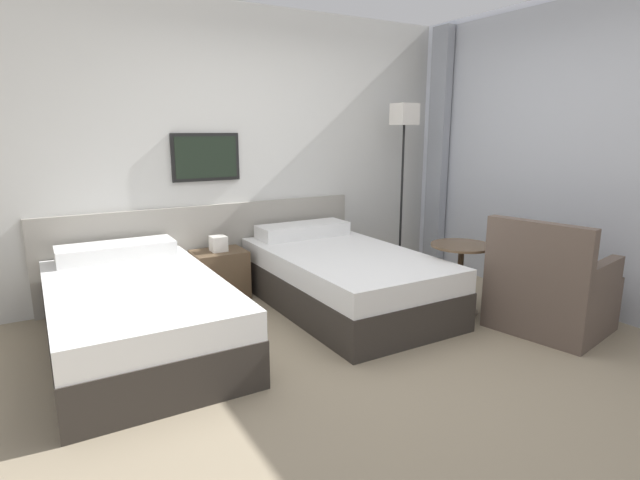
{
  "coord_description": "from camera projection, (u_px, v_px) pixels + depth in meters",
  "views": [
    {
      "loc": [
        -2.0,
        -2.66,
        1.55
      ],
      "look_at": [
        0.05,
        0.85,
        0.65
      ],
      "focal_mm": 28.0,
      "sensor_mm": 36.0,
      "label": 1
    }
  ],
  "objects": [
    {
      "name": "armchair",
      "position": [
        549.0,
        294.0,
        3.91
      ],
      "size": [
        0.88,
        0.92,
        0.9
      ],
      "rotation": [
        0.0,
        0.0,
        1.78
      ],
      "color": "brown",
      "rests_on": "ground_plane"
    },
    {
      "name": "bed_near_door",
      "position": [
        137.0,
        314.0,
        3.58
      ],
      "size": [
        1.15,
        2.0,
        0.63
      ],
      "color": "#332D28",
      "rests_on": "ground_plane"
    },
    {
      "name": "side_table",
      "position": [
        461.0,
        264.0,
        4.26
      ],
      "size": [
        0.52,
        0.52,
        0.6
      ],
      "color": "brown",
      "rests_on": "ground_plane"
    },
    {
      "name": "ground_plane",
      "position": [
        374.0,
        352.0,
        3.56
      ],
      "size": [
        16.0,
        16.0,
        0.0
      ],
      "primitive_type": "plane",
      "color": "gray"
    },
    {
      "name": "floor_lamp",
      "position": [
        404.0,
        134.0,
        5.23
      ],
      "size": [
        0.24,
        0.24,
        1.82
      ],
      "color": "black",
      "rests_on": "ground_plane"
    },
    {
      "name": "bed_near_window",
      "position": [
        343.0,
        278.0,
        4.45
      ],
      "size": [
        1.15,
        2.0,
        0.63
      ],
      "color": "#332D28",
      "rests_on": "ground_plane"
    },
    {
      "name": "nightstand",
      "position": [
        220.0,
        274.0,
        4.65
      ],
      "size": [
        0.48,
        0.37,
        0.6
      ],
      "color": "brown",
      "rests_on": "ground_plane"
    },
    {
      "name": "wall_window",
      "position": [
        596.0,
        156.0,
        4.18
      ],
      "size": [
        0.21,
        4.45,
        2.7
      ],
      "color": "white",
      "rests_on": "ground_plane"
    },
    {
      "name": "wall_headboard",
      "position": [
        255.0,
        156.0,
        4.93
      ],
      "size": [
        10.0,
        0.1,
        2.7
      ],
      "color": "silver",
      "rests_on": "ground_plane"
    }
  ]
}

